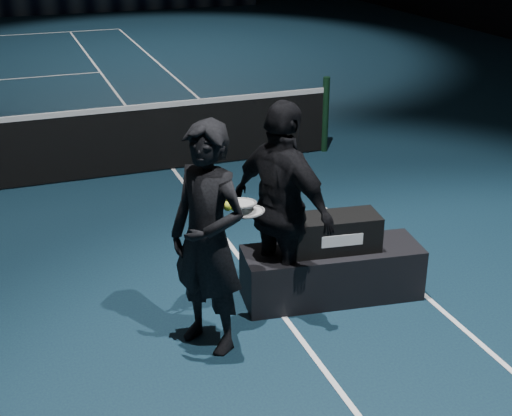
{
  "coord_description": "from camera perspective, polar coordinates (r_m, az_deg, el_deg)",
  "views": [
    {
      "loc": [
        2.01,
        -9.05,
        3.4
      ],
      "look_at": [
        3.85,
        -4.03,
        1.09
      ],
      "focal_mm": 50.0,
      "sensor_mm": 36.0,
      "label": 1
    }
  ],
  "objects": [
    {
      "name": "player_a",
      "position": [
        5.6,
        -3.86,
        -2.52
      ],
      "size": [
        0.77,
        0.84,
        1.91
      ],
      "primitive_type": "imported",
      "rotation": [
        0.0,
        0.0,
        -0.97
      ],
      "color": "black",
      "rests_on": "floor"
    },
    {
      "name": "racket_bag",
      "position": [
        6.45,
        6.23,
        -1.97
      ],
      "size": [
        0.86,
        0.45,
        0.33
      ],
      "primitive_type": "cube",
      "rotation": [
        0.0,
        0.0,
        -0.13
      ],
      "color": "black",
      "rests_on": "player_bench"
    },
    {
      "name": "player_bench",
      "position": [
        6.64,
        6.08,
        -5.16
      ],
      "size": [
        1.69,
        0.75,
        0.49
      ],
      "primitive_type": "cube",
      "rotation": [
        0.0,
        0.0,
        -0.13
      ],
      "color": "black",
      "rests_on": "floor"
    },
    {
      "name": "player_b",
      "position": [
        6.14,
        2.13,
        -0.09
      ],
      "size": [
        0.88,
        1.22,
        1.91
      ],
      "primitive_type": "imported",
      "rotation": [
        0.0,
        0.0,
        1.99
      ],
      "color": "black",
      "rests_on": "floor"
    },
    {
      "name": "racket_upper",
      "position": [
        5.8,
        -1.19,
        0.39
      ],
      "size": [
        0.7,
        0.52,
        0.1
      ],
      "primitive_type": null,
      "rotation": [
        0.0,
        0.1,
        0.5
      ],
      "color": "black",
      "rests_on": "player_b"
    },
    {
      "name": "bag_signature",
      "position": [
        6.31,
        6.93,
        -2.61
      ],
      "size": [
        0.38,
        0.05,
        0.11
      ],
      "primitive_type": "cube",
      "rotation": [
        0.0,
        0.0,
        -0.13
      ],
      "color": "white",
      "rests_on": "racket_bag"
    },
    {
      "name": "net_post_right",
      "position": [
        10.45,
        5.56,
        7.45
      ],
      "size": [
        0.1,
        0.1,
        1.1
      ],
      "primitive_type": "cylinder",
      "color": "black",
      "rests_on": "floor"
    },
    {
      "name": "tennis_balls",
      "position": [
        5.67,
        -2.01,
        0.23
      ],
      "size": [
        0.12,
        0.1,
        0.12
      ],
      "primitive_type": null,
      "color": "#CDD42D",
      "rests_on": "racket_upper"
    },
    {
      "name": "racket_lower",
      "position": [
        5.84,
        -0.56,
        -0.31
      ],
      "size": [
        0.71,
        0.48,
        0.03
      ],
      "primitive_type": null,
      "rotation": [
        0.0,
        0.0,
        0.43
      ],
      "color": "black",
      "rests_on": "player_a"
    }
  ]
}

